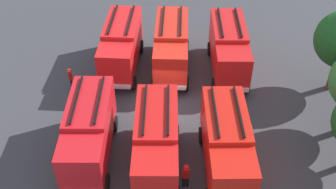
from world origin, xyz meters
TOP-DOWN VIEW (x-y plane):
  - ground_plane at (0.00, 0.00)m, footprint 53.87×53.87m
  - fire_truck_0 at (-4.68, -4.16)m, footprint 7.28×2.97m
  - fire_truck_1 at (4.78, -4.35)m, footprint 7.40×3.33m
  - fire_truck_2 at (-4.96, -0.25)m, footprint 7.35×3.15m
  - fire_truck_3 at (5.22, -0.14)m, footprint 7.40×3.33m
  - fire_truck_4 at (-5.15, 4.19)m, footprint 7.40×3.31m
  - fire_truck_5 at (4.97, 3.98)m, footprint 7.44×3.44m
  - firefighter_1 at (6.61, 1.73)m, footprint 0.29×0.44m
  - firefighter_2 at (-1.81, -7.57)m, footprint 0.48×0.41m
  - traffic_cone_0 at (1.34, 5.77)m, footprint 0.39×0.39m

SIDE VIEW (x-z plane):
  - ground_plane at x=0.00m, z-range 0.00..0.00m
  - traffic_cone_0 at x=1.34m, z-range 0.00..0.56m
  - firefighter_2 at x=-1.81m, z-range 0.09..1.72m
  - firefighter_1 at x=6.61m, z-range 0.12..1.90m
  - fire_truck_0 at x=-4.68m, z-range 0.21..4.09m
  - fire_truck_1 at x=4.78m, z-range 0.21..4.09m
  - fire_truck_2 at x=-4.96m, z-range 0.21..4.09m
  - fire_truck_3 at x=5.22m, z-range 0.21..4.09m
  - fire_truck_4 at x=-5.15m, z-range 0.21..4.09m
  - fire_truck_5 at x=4.97m, z-range 0.21..4.09m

